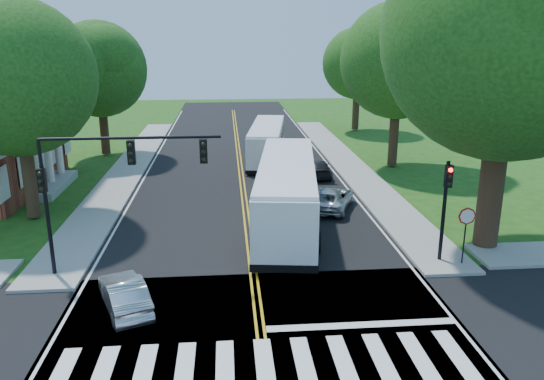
{
  "coord_description": "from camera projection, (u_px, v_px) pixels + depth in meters",
  "views": [
    {
      "loc": [
        -0.99,
        -14.26,
        9.56
      ],
      "look_at": [
        1.15,
        10.25,
        2.4
      ],
      "focal_mm": 35.0,
      "sensor_mm": 36.0,
      "label": 1
    }
  ],
  "objects": [
    {
      "name": "road",
      "position": [
        243.0,
        193.0,
        33.61
      ],
      "size": [
        14.0,
        96.0,
        0.01
      ],
      "primitive_type": "cube",
      "color": "black",
      "rests_on": "ground"
    },
    {
      "name": "sidewalk_ne",
      "position": [
        347.0,
        164.0,
        40.98
      ],
      "size": [
        2.6,
        40.0,
        0.15
      ],
      "primitive_type": "cube",
      "color": "gray",
      "rests_on": "ground"
    },
    {
      "name": "signal_nw",
      "position": [
        103.0,
        173.0,
        20.83
      ],
      "size": [
        7.15,
        0.46,
        5.66
      ],
      "color": "black",
      "rests_on": "ground"
    },
    {
      "name": "ground",
      "position": [
        264.0,
        357.0,
        16.4
      ],
      "size": [
        140.0,
        140.0,
        0.0
      ],
      "primitive_type": "plane",
      "color": "#174B12",
      "rests_on": "ground"
    },
    {
      "name": "bus_lead",
      "position": [
        287.0,
        191.0,
        27.58
      ],
      "size": [
        4.52,
        13.35,
        3.39
      ],
      "rotation": [
        0.0,
        0.0,
        3.01
      ],
      "color": "white",
      "rests_on": "road"
    },
    {
      "name": "suv",
      "position": [
        331.0,
        198.0,
        30.32
      ],
      "size": [
        3.51,
        4.84,
        1.22
      ],
      "primitive_type": "imported",
      "rotation": [
        0.0,
        0.0,
        2.76
      ],
      "color": "#B9BAC0",
      "rests_on": "road"
    },
    {
      "name": "sidewalk_nw",
      "position": [
        129.0,
        168.0,
        39.59
      ],
      "size": [
        2.6,
        40.0,
        0.15
      ],
      "primitive_type": "cube",
      "color": "gray",
      "rests_on": "ground"
    },
    {
      "name": "center_line",
      "position": [
        241.0,
        176.0,
        37.43
      ],
      "size": [
        0.36,
        70.0,
        0.01
      ],
      "primitive_type": "cube",
      "color": "gold",
      "rests_on": "road"
    },
    {
      "name": "bus_follow",
      "position": [
        267.0,
        141.0,
        42.17
      ],
      "size": [
        3.9,
        11.17,
        2.83
      ],
      "rotation": [
        0.0,
        0.0,
        3.0
      ],
      "color": "white",
      "rests_on": "road"
    },
    {
      "name": "crosswalk",
      "position": [
        265.0,
        367.0,
        15.91
      ],
      "size": [
        12.6,
        3.0,
        0.01
      ],
      "primitive_type": "cube",
      "color": "silver",
      "rests_on": "road"
    },
    {
      "name": "hatchback",
      "position": [
        124.0,
        294.0,
        19.09
      ],
      "size": [
        2.59,
        3.98,
        1.24
      ],
      "primitive_type": "imported",
      "rotation": [
        0.0,
        0.0,
        3.51
      ],
      "color": "silver",
      "rests_on": "road"
    },
    {
      "name": "cross_road",
      "position": [
        264.0,
        357.0,
        16.39
      ],
      "size": [
        60.0,
        12.0,
        0.01
      ],
      "primitive_type": "cube",
      "color": "black",
      "rests_on": "ground"
    },
    {
      "name": "stop_bar",
      "position": [
        362.0,
        325.0,
        18.21
      ],
      "size": [
        6.6,
        0.4,
        0.01
      ],
      "primitive_type": "cube",
      "color": "silver",
      "rests_on": "road"
    },
    {
      "name": "dark_sedan",
      "position": [
        319.0,
        168.0,
        37.38
      ],
      "size": [
        1.75,
        3.96,
        1.13
      ],
      "primitive_type": "imported",
      "rotation": [
        0.0,
        0.0,
        3.1
      ],
      "color": "black",
      "rests_on": "road"
    },
    {
      "name": "signal_ne",
      "position": [
        446.0,
        198.0,
        22.41
      ],
      "size": [
        0.3,
        0.46,
        4.4
      ],
      "color": "black",
      "rests_on": "ground"
    },
    {
      "name": "edge_line_e",
      "position": [
        336.0,
        174.0,
        38.0
      ],
      "size": [
        0.12,
        70.0,
        0.01
      ],
      "primitive_type": "cube",
      "color": "silver",
      "rests_on": "road"
    },
    {
      "name": "tree_east_mid",
      "position": [
        399.0,
        61.0,
        38.11
      ],
      "size": [
        8.4,
        8.4,
        11.93
      ],
      "color": "#322514",
      "rests_on": "ground"
    },
    {
      "name": "stop_sign",
      "position": [
        466.0,
        222.0,
        22.29
      ],
      "size": [
        0.76,
        0.08,
        2.53
      ],
      "color": "black",
      "rests_on": "ground"
    },
    {
      "name": "tree_west_far",
      "position": [
        99.0,
        69.0,
        42.22
      ],
      "size": [
        7.6,
        7.6,
        10.67
      ],
      "color": "#322514",
      "rests_on": "ground"
    },
    {
      "name": "tree_west_near",
      "position": [
        16.0,
        78.0,
        26.72
      ],
      "size": [
        8.0,
        8.0,
        11.4
      ],
      "color": "#322514",
      "rests_on": "ground"
    },
    {
      "name": "tree_ne_big",
      "position": [
        510.0,
        35.0,
        22.27
      ],
      "size": [
        10.8,
        10.8,
        14.91
      ],
      "color": "#322514",
      "rests_on": "ground"
    },
    {
      "name": "edge_line_w",
      "position": [
        144.0,
        179.0,
        36.87
      ],
      "size": [
        0.12,
        70.0,
        0.01
      ],
      "primitive_type": "cube",
      "color": "silver",
      "rests_on": "road"
    },
    {
      "name": "tree_east_far",
      "position": [
        358.0,
        64.0,
        53.78
      ],
      "size": [
        7.2,
        7.2,
        10.34
      ],
      "color": "#322514",
      "rests_on": "ground"
    }
  ]
}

